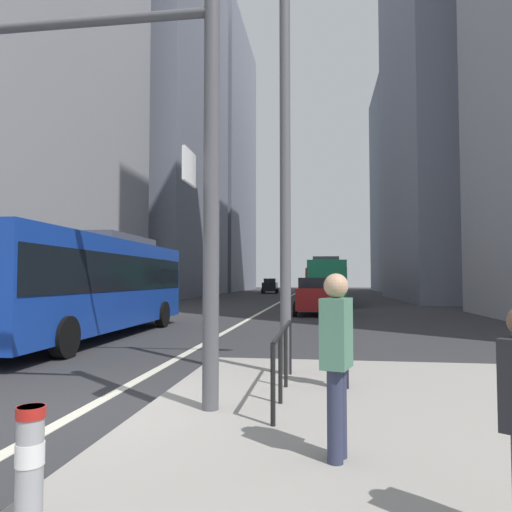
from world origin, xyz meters
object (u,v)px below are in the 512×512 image
object	(u,v)px
car_receding_far	(321,288)
street_lamp_post	(285,97)
city_bus_red_receding	(325,280)
car_receding_near	(313,296)
city_bus_blue_oncoming	(90,280)
bollard_left	(30,462)
pedestrian_waiting	(339,331)
car_oncoming_mid	(270,286)
traffic_signal_gantry	(46,119)
pedestrian_walking	(337,355)
city_bus_red_distant	(317,279)

from	to	relation	value
car_receding_far	street_lamp_post	xyz separation A→B (m)	(-0.60, -37.54, 4.29)
city_bus_red_receding	car_receding_near	bearing A→B (deg)	-93.84
city_bus_blue_oncoming	bollard_left	size ratio (longest dim) A/B	13.40
pedestrian_waiting	bollard_left	bearing A→B (deg)	-116.07
car_oncoming_mid	traffic_signal_gantry	distance (m)	55.43
car_receding_far	car_receding_near	bearing A→B (deg)	-91.08
city_bus_red_receding	pedestrian_walking	world-z (taller)	city_bus_red_receding
city_bus_blue_oncoming	street_lamp_post	bearing A→B (deg)	-39.38
car_oncoming_mid	pedestrian_walking	xyz separation A→B (m)	(6.82, -56.80, 0.15)
bollard_left	pedestrian_waiting	bearing A→B (deg)	63.93
city_bus_red_distant	pedestrian_walking	bearing A→B (deg)	-89.24
city_bus_red_distant	traffic_signal_gantry	size ratio (longest dim) A/B	1.58
car_oncoming_mid	car_receding_near	size ratio (longest dim) A/B	1.08
car_receding_far	pedestrian_walking	distance (m)	41.55
city_bus_red_receding	traffic_signal_gantry	distance (m)	29.57
pedestrian_walking	car_oncoming_mid	bearing A→B (deg)	96.85
city_bus_red_receding	bollard_left	xyz separation A→B (m)	(-2.23, -32.29, -1.21)
city_bus_blue_oncoming	car_oncoming_mid	bearing A→B (deg)	89.28
street_lamp_post	pedestrian_waiting	distance (m)	4.45
car_oncoming_mid	traffic_signal_gantry	xyz separation A→B (m)	(2.78, -55.27, 3.17)
car_receding_near	street_lamp_post	world-z (taller)	street_lamp_post
city_bus_blue_oncoming	city_bus_red_distant	distance (m)	44.46
car_receding_near	bollard_left	xyz separation A→B (m)	(-1.53, -21.82, -0.37)
city_bus_red_distant	bollard_left	size ratio (longest dim) A/B	13.32
bollard_left	car_receding_near	bearing A→B (deg)	85.99
traffic_signal_gantry	city_bus_blue_oncoming	bearing A→B (deg)	113.06
street_lamp_post	city_bus_blue_oncoming	bearing A→B (deg)	140.62
car_receding_near	car_receding_far	distance (m)	21.33
city_bus_red_receding	traffic_signal_gantry	xyz separation A→B (m)	(-4.15, -29.19, 2.33)
street_lamp_post	car_receding_near	bearing A→B (deg)	89.31
car_oncoming_mid	traffic_signal_gantry	size ratio (longest dim) A/B	0.62
city_bus_red_receding	car_oncoming_mid	bearing A→B (deg)	104.87
city_bus_blue_oncoming	pedestrian_waiting	xyz separation A→B (m)	(7.55, -6.43, -0.79)
city_bus_blue_oncoming	car_receding_far	world-z (taller)	city_bus_blue_oncoming
city_bus_red_receding	traffic_signal_gantry	bearing A→B (deg)	-98.08
car_oncoming_mid	car_receding_near	bearing A→B (deg)	-80.34
city_bus_blue_oncoming	street_lamp_post	size ratio (longest dim) A/B	1.42
pedestrian_waiting	city_bus_blue_oncoming	bearing A→B (deg)	139.57
traffic_signal_gantry	pedestrian_walking	world-z (taller)	traffic_signal_gantry
city_bus_blue_oncoming	pedestrian_walking	size ratio (longest dim) A/B	6.38
city_bus_red_receding	pedestrian_walking	size ratio (longest dim) A/B	6.02
city_bus_red_receding	car_receding_far	world-z (taller)	city_bus_red_receding
city_bus_blue_oncoming	car_oncoming_mid	xyz separation A→B (m)	(0.59, 47.34, -0.85)
car_receding_far	pedestrian_waiting	size ratio (longest dim) A/B	2.54
traffic_signal_gantry	city_bus_red_distant	bearing A→B (deg)	86.33
city_bus_blue_oncoming	car_receding_far	xyz separation A→B (m)	(7.22, 32.10, -0.85)
car_receding_far	street_lamp_post	bearing A→B (deg)	-90.91
traffic_signal_gantry	pedestrian_waiting	world-z (taller)	traffic_signal_gantry
city_bus_blue_oncoming	city_bus_red_receding	distance (m)	22.55
car_oncoming_mid	car_receding_near	distance (m)	37.09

